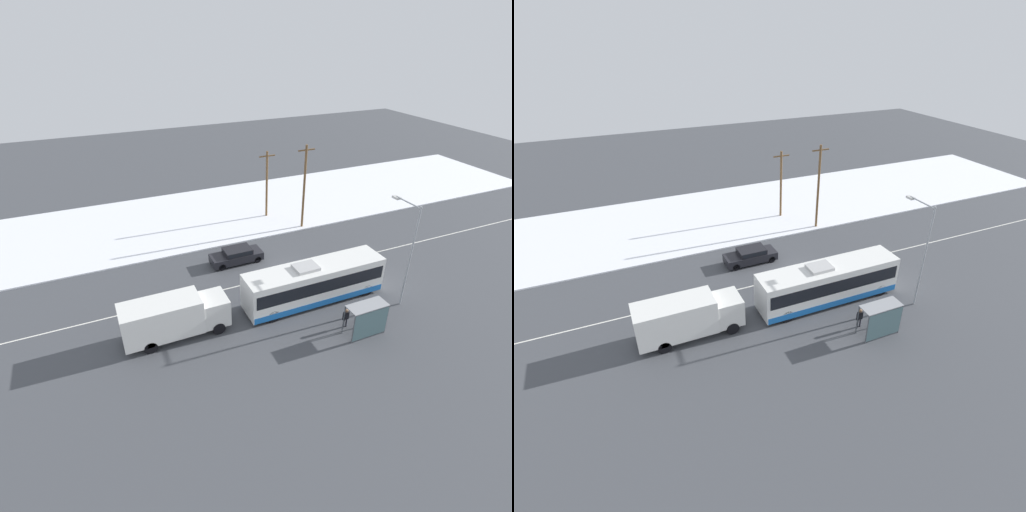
{
  "view_description": "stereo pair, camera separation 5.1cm",
  "coord_description": "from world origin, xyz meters",
  "views": [
    {
      "loc": [
        -13.97,
        -25.6,
        18.76
      ],
      "look_at": [
        -1.99,
        1.75,
        1.4
      ],
      "focal_mm": 28.0,
      "sensor_mm": 36.0,
      "label": 1
    },
    {
      "loc": [
        -13.93,
        -25.62,
        18.76
      ],
      "look_at": [
        -1.99,
        1.75,
        1.4
      ],
      "focal_mm": 28.0,
      "sensor_mm": 36.0,
      "label": 2
    }
  ],
  "objects": [
    {
      "name": "bus_shelter",
      "position": [
        1.56,
        -9.17,
        1.67
      ],
      "size": [
        2.83,
        1.2,
        2.4
      ],
      "color": "gray",
      "rests_on": "ground_plane"
    },
    {
      "name": "box_truck",
      "position": [
        -10.59,
        -3.88,
        1.67
      ],
      "size": [
        7.26,
        2.3,
        3.0
      ],
      "color": "silver",
      "rests_on": "ground_plane"
    },
    {
      "name": "city_bus",
      "position": [
        0.3,
        -4.12,
        1.63
      ],
      "size": [
        11.21,
        2.57,
        3.33
      ],
      "color": "white",
      "rests_on": "ground_plane"
    },
    {
      "name": "ground_plane",
      "position": [
        0.0,
        0.0,
        0.0
      ],
      "size": [
        120.0,
        120.0,
        0.0
      ],
      "primitive_type": "plane",
      "color": "#424449"
    },
    {
      "name": "utility_pole_snowlot",
      "position": [
        3.63,
        11.67,
        3.87
      ],
      "size": [
        1.8,
        0.24,
        7.38
      ],
      "color": "brown",
      "rests_on": "ground_plane"
    },
    {
      "name": "pedestrian_at_stop",
      "position": [
        0.73,
        -7.84,
        0.96
      ],
      "size": [
        0.56,
        0.25,
        1.57
      ],
      "color": "#23232D",
      "rests_on": "ground_plane"
    },
    {
      "name": "utility_pole_roadside",
      "position": [
        5.92,
        7.64,
        4.57
      ],
      "size": [
        1.8,
        0.24,
        8.77
      ],
      "color": "brown",
      "rests_on": "ground_plane"
    },
    {
      "name": "snow_lot",
      "position": [
        0.0,
        14.68,
        0.06
      ],
      "size": [
        80.0,
        15.41,
        0.12
      ],
      "color": "white",
      "rests_on": "ground_plane"
    },
    {
      "name": "lane_marking_center",
      "position": [
        0.0,
        0.0,
        0.0
      ],
      "size": [
        60.0,
        0.12,
        0.0
      ],
      "color": "silver",
      "rests_on": "ground_plane"
    },
    {
      "name": "streetlamp",
      "position": [
        6.24,
        -6.77,
        5.09
      ],
      "size": [
        0.36,
        2.79,
        8.13
      ],
      "color": "#9EA3A8",
      "rests_on": "ground_plane"
    },
    {
      "name": "sedan_car",
      "position": [
        -3.06,
        3.64,
        0.77
      ],
      "size": [
        4.7,
        1.8,
        1.39
      ],
      "rotation": [
        0.0,
        0.0,
        3.14
      ],
      "color": "black",
      "rests_on": "ground_plane"
    }
  ]
}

